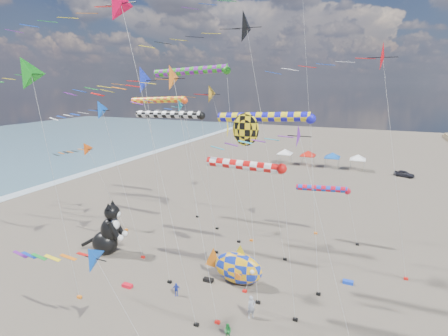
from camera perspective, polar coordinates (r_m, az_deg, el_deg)
The scene contains 29 objects.
delta_kite_0 at distance 25.45m, azimuth -16.53°, elevation 24.04°, with size 14.29×2.67×23.74m.
delta_kite_1 at distance 32.60m, azimuth 22.86°, elevation 16.15°, with size 13.81×2.72×20.93m.
delta_kite_2 at distance 21.62m, azimuth 11.65°, elevation 3.74°, with size 9.35×1.71×14.96m.
delta_kite_3 at distance 24.45m, azimuth -10.50°, elevation 13.53°, with size 10.17×1.94×18.70m.
delta_kite_5 at distance 30.35m, azimuth -29.47°, elevation 12.90°, with size 9.49×2.56×19.33m.
delta_kite_6 at distance 36.79m, azimuth -20.72°, elevation 8.38°, with size 11.20×2.05×15.84m.
delta_kite_7 at distance 21.87m, azimuth -20.62°, elevation -14.27°, with size 10.46×1.72×8.67m.
delta_kite_8 at distance 41.80m, azimuth -7.04°, elevation 9.47°, with size 9.64×1.76×15.58m.
delta_kite_9 at distance 34.11m, azimuth 3.44°, elevation 21.43°, with size 15.00×3.04×23.68m.
delta_kite_10 at distance 38.59m, azimuth -3.19°, elevation 11.51°, with size 14.01×2.14×17.31m.
delta_kite_11 at distance 45.07m, azimuth -21.58°, elevation 2.55°, with size 9.98×1.76×10.61m.
delta_kite_12 at distance 30.08m, azimuth -15.42°, elevation 13.22°, with size 10.94×2.39×18.82m.
windsock_0 at distance 35.91m, azimuth -8.61°, elevation 8.52°, with size 9.29×0.77×14.63m.
windsock_1 at distance 28.22m, azimuth 7.14°, elevation 8.11°, with size 9.24×0.79×15.10m.
windsock_2 at distance 46.17m, azimuth -10.28°, elevation 10.79°, with size 9.47×0.83×15.63m.
windsock_3 at distance 40.03m, azimuth 16.13°, elevation -3.33°, with size 7.15×0.70×6.38m.
windsock_4 at distance 24.99m, azimuth 4.07°, elevation 0.23°, with size 7.23×0.72×11.97m.
windsock_5 at distance 38.14m, azimuth -4.91°, elevation 15.42°, with size 10.01×0.83×18.99m.
angelfish_kite at distance 27.79m, azimuth 3.13°, elevation 6.10°, with size 3.74×3.02×15.10m.
cat_inflatable at distance 38.47m, azimuth -18.70°, elevation -9.19°, with size 4.22×2.11×5.69m, color black, non-canonical shape.
fish_inflatable at distance 31.93m, azimuth 2.22°, elevation -15.97°, with size 5.93×2.29×3.79m.
person_adult at distance 28.42m, azimuth 4.49°, elevation -21.69°, with size 0.66×0.43×1.80m, color #8A8F9E.
child_green at distance 26.77m, azimuth 0.64°, elevation -25.09°, with size 0.55×0.43×1.14m, color #1C8834.
child_blue at distance 31.11m, azimuth -7.82°, elevation -19.02°, with size 0.69×0.29×1.17m, color #2439B3.
kite_bag_0 at distance 32.90m, azimuth -2.58°, elevation -17.80°, with size 0.90×0.44×0.30m, color black.
kite_bag_2 at distance 33.21m, azimuth -15.51°, elevation -18.02°, with size 0.90×0.44×0.30m, color red.
kite_bag_3 at distance 34.39m, azimuth 19.59°, elevation -17.15°, with size 0.90×0.44×0.30m, color blue.
tent_row at distance 76.19m, azimuth 15.43°, elevation 2.50°, with size 19.20×4.20×3.80m.
parked_car at distance 74.37m, azimuth 27.35°, elevation -0.84°, with size 1.44×3.58×1.22m, color #26262D.
Camera 1 is at (11.36, -14.20, 17.36)m, focal length 28.00 mm.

